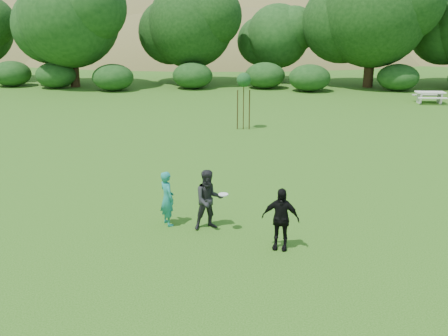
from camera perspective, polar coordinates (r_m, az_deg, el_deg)
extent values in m
plane|color=#19470C|center=(13.18, -0.69, -8.54)|extent=(120.00, 120.00, 0.00)
imported|color=#1B7D73|center=(14.04, -6.51, -3.47)|extent=(0.63, 0.69, 1.57)
imported|color=black|center=(13.68, -1.75, -3.65)|extent=(0.99, 0.88, 1.70)
imported|color=black|center=(12.65, 6.47, -5.78)|extent=(1.01, 0.59, 1.63)
cylinder|color=white|center=(13.39, -0.08, -3.03)|extent=(0.27, 0.27, 0.03)
cylinder|color=#3E2F18|center=(25.25, 2.24, 7.22)|extent=(0.05, 0.05, 2.50)
sphere|color=#1A491D|center=(25.05, 2.28, 10.04)|extent=(0.70, 0.70, 0.70)
cylinder|color=#3B2D17|center=(25.30, 1.55, 6.68)|extent=(0.06, 0.06, 2.00)
cylinder|color=#3C2D17|center=(25.29, 2.92, 6.66)|extent=(0.06, 0.06, 2.00)
cube|color=silver|center=(35.16, 22.50, 8.00)|extent=(1.80, 0.75, 0.08)
cube|color=beige|center=(35.01, 21.42, 7.45)|extent=(0.10, 0.70, 0.68)
cube|color=#AAA79F|center=(35.44, 23.43, 7.33)|extent=(0.10, 0.70, 0.68)
cube|color=silver|center=(34.65, 22.76, 7.37)|extent=(1.80, 0.28, 0.06)
cube|color=beige|center=(35.77, 22.14, 7.73)|extent=(1.80, 0.28, 0.06)
ellipsoid|color=olive|center=(87.62, -14.25, 5.32)|extent=(110.00, 70.00, 44.00)
ellipsoid|color=olive|center=(88.30, 15.52, 3.85)|extent=(100.00, 64.00, 52.00)
ellipsoid|color=olive|center=(71.34, -1.72, 6.74)|extent=(80.00, 50.00, 28.00)
cylinder|color=#3A2616|center=(41.39, -16.78, 11.05)|extent=(0.73, 0.73, 3.15)
sphere|color=#194214|center=(41.18, -17.25, 16.09)|extent=(7.54, 7.54, 7.54)
cylinder|color=#3A2616|center=(41.32, -3.74, 11.49)|extent=(0.68, 0.68, 2.80)
sphere|color=#194214|center=(41.10, -3.83, 16.01)|extent=(6.73, 6.73, 6.73)
cylinder|color=#3A2616|center=(43.12, 6.05, 11.34)|extent=(0.60, 0.60, 2.27)
sphere|color=#194214|center=(42.91, 6.16, 14.76)|extent=(5.22, 5.22, 5.22)
cylinder|color=#3A2616|center=(41.07, 16.27, 11.17)|extent=(0.76, 0.76, 3.32)
sphere|color=#194214|center=(40.86, 16.76, 16.60)|extent=(8.12, 8.12, 8.12)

